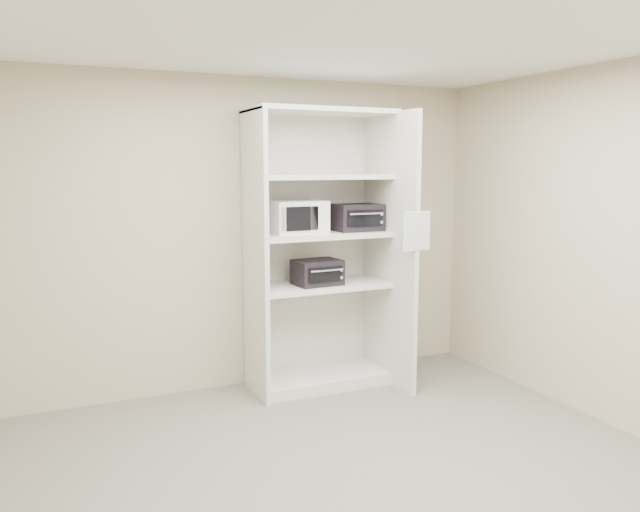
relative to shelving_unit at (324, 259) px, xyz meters
name	(u,v)px	position (x,y,z in m)	size (l,w,h in m)	color
floor	(342,485)	(-0.67, -1.70, -1.13)	(4.50, 4.00, 0.01)	#625D53
ceiling	(344,28)	(-0.67, -1.70, 1.57)	(4.50, 4.00, 0.01)	white
wall_back	(241,234)	(-0.67, 0.30, 0.22)	(4.50, 0.02, 2.70)	#B3A58E
wall_right	(618,248)	(1.58, -1.70, 0.22)	(0.02, 4.00, 2.70)	#B3A58E
shelving_unit	(324,259)	(0.00, 0.00, 0.00)	(1.24, 0.92, 2.42)	silver
microwave	(297,217)	(-0.25, 0.03, 0.38)	(0.46, 0.35, 0.28)	white
toaster_oven_upper	(357,217)	(0.32, 0.00, 0.36)	(0.41, 0.31, 0.24)	black
toaster_oven_lower	(317,272)	(-0.09, -0.05, -0.10)	(0.39, 0.30, 0.22)	black
paper_sign	(417,231)	(0.54, -0.63, 0.29)	(0.25, 0.01, 0.32)	white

